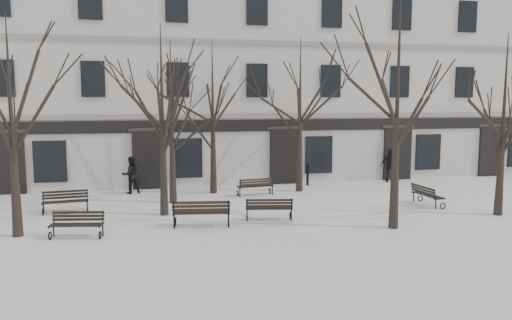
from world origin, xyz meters
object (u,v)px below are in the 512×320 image
object	(u,v)px
tree_2	(398,74)
bench_0	(77,224)
tree_1	(162,97)
tree_3	(504,103)
bench_4	(256,186)
bench_1	(201,212)
bench_3	(65,201)
bench_5	(427,195)
bench_2	(269,208)
tree_0	(10,98)

from	to	relation	value
tree_2	bench_0	size ratio (longest dim) A/B	4.86
tree_1	tree_3	bearing A→B (deg)	-12.78
tree_2	bench_4	world-z (taller)	tree_2
bench_1	bench_4	distance (m)	6.08
bench_3	bench_5	xyz separation A→B (m)	(14.62, -1.93, -0.01)
bench_5	bench_3	bearing A→B (deg)	80.35
tree_1	bench_2	size ratio (longest dim) A/B	4.04
bench_2	bench_5	xyz separation A→B (m)	(7.12, 1.10, -0.00)
bench_0	tree_3	bearing A→B (deg)	9.69
bench_0	bench_2	xyz separation A→B (m)	(6.60, 0.87, 0.01)
bench_3	bench_5	size ratio (longest dim) A/B	1.03
bench_0	bench_3	xyz separation A→B (m)	(-0.91, 3.91, 0.02)
tree_2	bench_1	size ratio (longest dim) A/B	4.10
tree_0	tree_3	distance (m)	17.37
bench_0	bench_3	world-z (taller)	bench_3
bench_0	bench_4	world-z (taller)	bench_4
tree_3	bench_0	bearing A→B (deg)	179.23
tree_0	bench_3	size ratio (longest dim) A/B	4.05
tree_0	bench_4	size ratio (longest dim) A/B	4.10
tree_0	tree_1	distance (m)	5.20
tree_1	tree_0	bearing A→B (deg)	-156.78
tree_0	tree_2	bearing A→B (deg)	-7.96
tree_3	bench_4	size ratio (longest dim) A/B	3.94
tree_1	bench_5	world-z (taller)	tree_1
bench_1	bench_5	bearing A→B (deg)	-162.02
bench_3	bench_4	bearing A→B (deg)	6.20
bench_2	bench_5	size ratio (longest dim) A/B	1.04
tree_1	bench_1	xyz separation A→B (m)	(1.19, -2.23, -3.97)
bench_0	bench_1	bearing A→B (deg)	16.24
tree_2	bench_0	world-z (taller)	tree_2
tree_3	bench_1	world-z (taller)	tree_3
bench_2	bench_3	size ratio (longest dim) A/B	1.01
bench_4	bench_5	world-z (taller)	bench_5
tree_2	bench_4	size ratio (longest dim) A/B	4.83
tree_2	bench_1	world-z (taller)	tree_2
tree_2	tree_3	bearing A→B (deg)	10.80
tree_1	bench_4	xyz separation A→B (m)	(4.29, 3.00, -4.04)
tree_2	bench_2	world-z (taller)	tree_2
bench_3	tree_0	bearing A→B (deg)	-112.72
tree_1	bench_3	size ratio (longest dim) A/B	4.08
tree_2	bench_0	bearing A→B (deg)	173.79
tree_3	bench_2	world-z (taller)	tree_3
tree_0	bench_2	xyz separation A→B (m)	(8.50, 0.28, -4.00)
tree_2	bench_3	xyz separation A→B (m)	(-11.43, 5.05, -4.79)
bench_0	bench_3	size ratio (longest dim) A/B	0.98
bench_1	bench_3	size ratio (longest dim) A/B	1.16
tree_2	bench_3	distance (m)	13.39
bench_2	bench_0	bearing A→B (deg)	18.28
bench_2	bench_4	xyz separation A→B (m)	(0.56, 4.78, -0.01)
bench_3	tree_3	bearing A→B (deg)	-20.06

